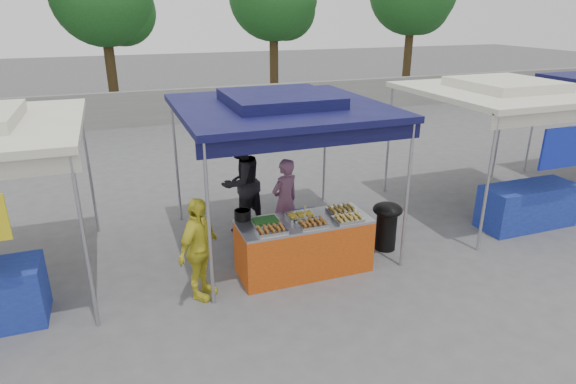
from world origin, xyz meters
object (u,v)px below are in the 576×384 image
object	(u,v)px
vendor_table	(304,245)
cooking_pot	(243,215)
customer_person	(199,249)
wok_burner	(387,222)
helper_man	(241,182)
vendor_woman	(285,201)

from	to	relation	value
vendor_table	cooking_pot	distance (m)	1.05
customer_person	cooking_pot	bearing A→B (deg)	-13.04
cooking_pot	wok_burner	size ratio (longest dim) A/B	0.30
helper_man	vendor_table	bearing A→B (deg)	73.06
cooking_pot	helper_man	xyz separation A→B (m)	(0.37, 1.46, -0.02)
vendor_table	helper_man	xyz separation A→B (m)	(-0.49, 1.81, 0.48)
cooking_pot	customer_person	world-z (taller)	customer_person
vendor_table	cooking_pot	xyz separation A→B (m)	(-0.85, 0.35, 0.50)
vendor_woman	customer_person	bearing A→B (deg)	13.74
vendor_table	cooking_pot	bearing A→B (deg)	157.81
wok_burner	customer_person	distance (m)	3.22
vendor_woman	helper_man	bearing A→B (deg)	-76.38
helper_man	wok_burner	bearing A→B (deg)	109.83
helper_man	customer_person	size ratio (longest dim) A/B	1.22
vendor_table	helper_man	distance (m)	1.93
helper_man	customer_person	xyz separation A→B (m)	(-1.13, -1.98, -0.16)
wok_burner	helper_man	xyz separation A→B (m)	(-2.05, 1.61, 0.41)
vendor_table	vendor_woman	world-z (taller)	vendor_woman
vendor_table	vendor_woman	xyz separation A→B (m)	(0.07, 1.03, 0.33)
wok_burner	vendor_woman	size ratio (longest dim) A/B	0.55
vendor_table	customer_person	size ratio (longest dim) A/B	1.35
vendor_table	wok_burner	size ratio (longest dim) A/B	2.41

